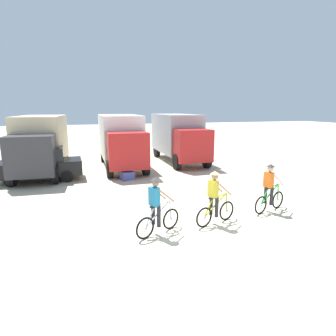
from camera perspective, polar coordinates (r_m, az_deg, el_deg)
name	(u,v)px	position (r m, az deg, el deg)	size (l,w,h in m)	color
ground_plane	(195,222)	(9.86, 5.49, -10.80)	(120.00, 120.00, 0.00)	beige
box_truck_tan_camper	(41,142)	(18.18, -24.10, 4.83)	(2.75, 6.87, 3.35)	#CCB78E
box_truck_white_box	(121,139)	(18.62, -9.42, 5.85)	(2.46, 6.78, 3.35)	white
box_truck_grey_hauler	(178,135)	(20.45, 2.09, 6.54)	(2.44, 6.77, 3.35)	#9E9EA3
sedan_parked	(41,164)	(16.46, -24.14, 0.68)	(4.25, 1.89, 1.76)	black
cyclist_orange_shirt	(157,208)	(8.66, -2.24, -8.05)	(1.58, 0.86, 1.82)	black
cyclist_cowboy_hat	(215,200)	(9.53, 9.39, -6.31)	(1.66, 0.71, 1.82)	black
cyclist_near_camera	(270,190)	(11.18, 19.69, -4.11)	(1.66, 0.71, 1.82)	black
supply_crate	(127,176)	(15.50, -8.17, -1.52)	(0.64, 0.59, 0.44)	#4C5199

